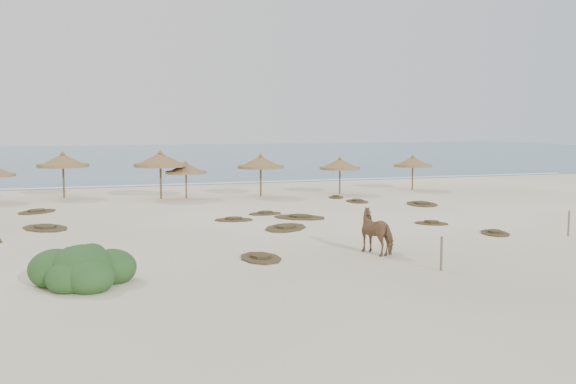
# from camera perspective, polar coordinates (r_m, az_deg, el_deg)

# --- Properties ---
(ground) EXTENTS (160.00, 160.00, 0.00)m
(ground) POSITION_cam_1_polar(r_m,az_deg,el_deg) (25.79, 1.88, -4.36)
(ground) COLOR white
(ground) RESTS_ON ground
(ocean) EXTENTS (200.00, 100.00, 0.01)m
(ocean) POSITION_cam_1_polar(r_m,az_deg,el_deg) (99.29, -13.37, 3.19)
(ocean) COLOR #285579
(ocean) RESTS_ON ground
(foam_line) EXTENTS (70.00, 0.60, 0.01)m
(foam_line) POSITION_cam_1_polar(r_m,az_deg,el_deg) (50.77, -8.38, 0.72)
(foam_line) COLOR white
(foam_line) RESTS_ON ground
(palapa_1) EXTENTS (3.62, 3.62, 3.00)m
(palapa_1) POSITION_cam_1_polar(r_m,az_deg,el_deg) (43.02, -19.38, 2.60)
(palapa_1) COLOR brown
(palapa_1) RESTS_ON ground
(palapa_2) EXTENTS (4.21, 4.21, 3.12)m
(palapa_2) POSITION_cam_1_polar(r_m,az_deg,el_deg) (40.70, -11.28, 2.77)
(palapa_2) COLOR brown
(palapa_2) RESTS_ON ground
(palapa_3) EXTENTS (3.42, 3.42, 2.41)m
(palapa_3) POSITION_cam_1_polar(r_m,az_deg,el_deg) (40.81, -9.06, 2.05)
(palapa_3) COLOR brown
(palapa_3) RESTS_ON ground
(palapa_4) EXTENTS (3.46, 3.46, 2.82)m
(palapa_4) POSITION_cam_1_polar(r_m,az_deg,el_deg) (41.30, -2.45, 2.61)
(palapa_4) COLOR brown
(palapa_4) RESTS_ON ground
(palapa_5) EXTENTS (3.30, 3.30, 2.55)m
(palapa_5) POSITION_cam_1_polar(r_m,az_deg,el_deg) (42.91, 4.64, 2.44)
(palapa_5) COLOR brown
(palapa_5) RESTS_ON ground
(palapa_6) EXTENTS (3.56, 3.56, 2.54)m
(palapa_6) POSITION_cam_1_polar(r_m,az_deg,el_deg) (46.38, 11.03, 2.61)
(palapa_6) COLOR brown
(palapa_6) RESTS_ON ground
(horse) EXTENTS (1.35, 2.06, 1.60)m
(horse) POSITION_cam_1_polar(r_m,az_deg,el_deg) (23.42, 8.04, -3.49)
(horse) COLOR brown
(horse) RESTS_ON ground
(fence_post_near) EXTENTS (0.11, 0.11, 1.11)m
(fence_post_near) POSITION_cam_1_polar(r_m,az_deg,el_deg) (21.07, 13.48, -5.35)
(fence_post_near) COLOR #6B5D50
(fence_post_near) RESTS_ON ground
(fence_post_far) EXTENTS (0.10, 0.10, 1.08)m
(fence_post_far) POSITION_cam_1_polar(r_m,az_deg,el_deg) (29.18, 23.68, -2.58)
(fence_post_far) COLOR #6B5D50
(fence_post_far) RESTS_ON ground
(bush) EXTENTS (3.09, 2.72, 1.38)m
(bush) POSITION_cam_1_polar(r_m,az_deg,el_deg) (19.64, -17.76, -6.61)
(bush) COLOR #315524
(bush) RESTS_ON ground
(scrub_1) EXTENTS (2.74, 3.14, 0.16)m
(scrub_1) POSITION_cam_1_polar(r_m,az_deg,el_deg) (30.71, -20.77, -2.98)
(scrub_1) COLOR #4D3C21
(scrub_1) RESTS_ON ground
(scrub_2) EXTENTS (2.11, 1.62, 0.16)m
(scrub_2) POSITION_cam_1_polar(r_m,az_deg,el_deg) (31.30, -4.84, -2.44)
(scrub_2) COLOR #4D3C21
(scrub_2) RESTS_ON ground
(scrub_3) EXTENTS (3.15, 2.96, 0.16)m
(scrub_3) POSITION_cam_1_polar(r_m,az_deg,el_deg) (32.00, 1.06, -2.23)
(scrub_3) COLOR #4D3C21
(scrub_3) RESTS_ON ground
(scrub_4) EXTENTS (1.88, 1.80, 0.16)m
(scrub_4) POSITION_cam_1_polar(r_m,az_deg,el_deg) (30.82, 12.64, -2.70)
(scrub_4) COLOR #4D3C21
(scrub_4) RESTS_ON ground
(scrub_5) EXTENTS (2.39, 3.05, 0.16)m
(scrub_5) POSITION_cam_1_polar(r_m,az_deg,el_deg) (38.13, 11.81, -1.03)
(scrub_5) COLOR #4D3C21
(scrub_5) RESTS_ON ground
(scrub_6) EXTENTS (2.64, 2.72, 0.16)m
(scrub_6) POSITION_cam_1_polar(r_m,az_deg,el_deg) (36.54, -21.43, -1.62)
(scrub_6) COLOR #4D3C21
(scrub_6) RESTS_ON ground
(scrub_7) EXTENTS (1.33, 1.97, 0.16)m
(scrub_7) POSITION_cam_1_polar(r_m,az_deg,el_deg) (38.81, 6.17, -0.81)
(scrub_7) COLOR #4D3C21
(scrub_7) RESTS_ON ground
(scrub_9) EXTENTS (2.96, 3.13, 0.16)m
(scrub_9) POSITION_cam_1_polar(r_m,az_deg,el_deg) (28.79, -0.21, -3.16)
(scrub_9) COLOR #4D3C21
(scrub_9) RESTS_ON ground
(scrub_10) EXTENTS (1.49, 1.73, 0.16)m
(scrub_10) POSITION_cam_1_polar(r_m,az_deg,el_deg) (40.86, 4.30, -0.45)
(scrub_10) COLOR #4D3C21
(scrub_10) RESTS_ON ground
(scrub_11) EXTENTS (1.38, 2.12, 0.16)m
(scrub_11) POSITION_cam_1_polar(r_m,az_deg,el_deg) (22.38, -2.46, -5.83)
(scrub_11) COLOR #4D3C21
(scrub_11) RESTS_ON ground
(scrub_12) EXTENTS (1.62, 2.02, 0.16)m
(scrub_12) POSITION_cam_1_polar(r_m,az_deg,el_deg) (28.78, 17.91, -3.46)
(scrub_12) COLOR #4D3C21
(scrub_12) RESTS_ON ground
(scrub_13) EXTENTS (1.84, 1.27, 0.16)m
(scrub_13) POSITION_cam_1_polar(r_m,az_deg,el_deg) (33.36, -2.04, -1.90)
(scrub_13) COLOR #4D3C21
(scrub_13) RESTS_ON ground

